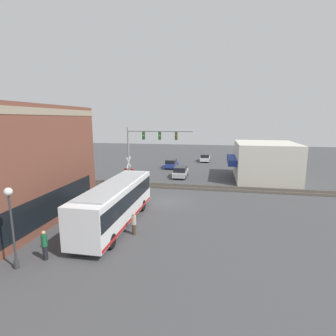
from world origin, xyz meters
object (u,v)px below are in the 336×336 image
(city_bus, at_px, (116,202))
(parked_car_white, at_px, (205,158))
(parked_car_blue, at_px, (171,164))
(pedestrian_near_bus, at_px, (134,224))
(pedestrian_by_lamp, at_px, (45,245))
(crossing_signal, at_px, (129,169))
(streetlamp, at_px, (12,221))
(parked_car_silver, at_px, (181,172))

(city_bus, relative_size, parked_car_white, 2.40)
(parked_car_blue, height_order, parked_car_white, parked_car_white)
(parked_car_blue, height_order, pedestrian_near_bus, pedestrian_near_bus)
(parked_car_white, bearing_deg, pedestrian_by_lamp, 168.99)
(crossing_signal, relative_size, streetlamp, 0.81)
(streetlamp, bearing_deg, parked_car_white, -12.07)
(parked_car_white, bearing_deg, city_bus, 170.73)
(crossing_signal, relative_size, parked_car_white, 0.81)
(parked_car_blue, distance_m, pedestrian_by_lamp, 31.09)
(city_bus, bearing_deg, pedestrian_near_bus, -128.50)
(parked_car_white, bearing_deg, streetlamp, 167.93)
(parked_car_white, height_order, pedestrian_near_bus, pedestrian_near_bus)
(parked_car_silver, bearing_deg, parked_car_white, -10.55)
(streetlamp, height_order, pedestrian_near_bus, streetlamp)
(crossing_signal, relative_size, pedestrian_by_lamp, 2.08)
(pedestrian_by_lamp, bearing_deg, city_bus, -20.39)
(parked_car_white, relative_size, pedestrian_near_bus, 2.86)
(streetlamp, distance_m, pedestrian_near_bus, 7.72)
(crossing_signal, bearing_deg, pedestrian_by_lamp, -178.09)
(parked_car_silver, height_order, parked_car_blue, parked_car_silver)
(parked_car_blue, xyz_separation_m, pedestrian_near_bus, (-26.72, -1.94, 0.15))
(pedestrian_by_lamp, bearing_deg, crossing_signal, 1.91)
(streetlamp, relative_size, parked_car_white, 1.00)
(streetlamp, distance_m, parked_car_white, 41.02)
(parked_car_silver, height_order, parked_car_white, parked_car_silver)
(pedestrian_near_bus, bearing_deg, crossing_signal, 20.41)
(parked_car_blue, distance_m, parked_car_white, 9.58)
(streetlamp, distance_m, pedestrian_by_lamp, 2.40)
(pedestrian_near_bus, bearing_deg, city_bus, 51.50)
(parked_car_blue, xyz_separation_m, parked_car_white, (7.91, -5.40, 0.00))
(crossing_signal, xyz_separation_m, parked_car_blue, (14.15, -2.73, -1.62))
(streetlamp, height_order, parked_car_silver, streetlamp)
(parked_car_blue, bearing_deg, city_bus, 180.00)
(city_bus, height_order, crossing_signal, crossing_signal)
(parked_car_silver, height_order, pedestrian_near_bus, pedestrian_near_bus)
(streetlamp, distance_m, parked_car_blue, 32.38)
(city_bus, distance_m, streetlamp, 7.73)
(parked_car_silver, relative_size, pedestrian_near_bus, 2.74)
(city_bus, relative_size, crossing_signal, 2.95)
(pedestrian_near_bus, bearing_deg, parked_car_white, -5.70)
(pedestrian_near_bus, bearing_deg, parked_car_blue, 4.16)
(pedestrian_near_bus, bearing_deg, parked_car_silver, -1.92)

